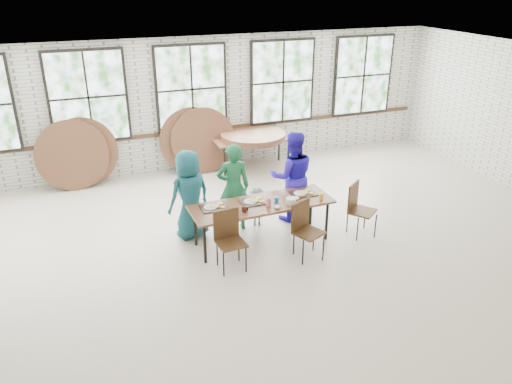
% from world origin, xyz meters
% --- Properties ---
extents(room, '(12.00, 12.00, 12.00)m').
position_xyz_m(room, '(0.00, 4.44, 1.83)').
color(room, beige).
rests_on(room, ground).
extents(dining_table, '(2.42, 0.86, 0.74)m').
position_xyz_m(dining_table, '(0.17, 0.59, 0.69)').
color(dining_table, brown).
rests_on(dining_table, ground).
extents(chair_near_left, '(0.45, 0.44, 0.95)m').
position_xyz_m(chair_near_left, '(-0.58, 0.07, 0.56)').
color(chair_near_left, '#442B16').
rests_on(chair_near_left, ground).
extents(chair_near_right, '(0.55, 0.54, 0.95)m').
position_xyz_m(chair_near_right, '(0.66, -0.06, 0.56)').
color(chair_near_right, '#442B16').
rests_on(chair_near_right, ground).
extents(chair_spare, '(0.58, 0.58, 0.95)m').
position_xyz_m(chair_spare, '(1.85, 0.30, 0.56)').
color(chair_spare, '#442B16').
rests_on(chair_spare, ground).
extents(adult_teal, '(0.89, 0.72, 1.58)m').
position_xyz_m(adult_teal, '(-0.89, 1.24, 0.79)').
color(adult_teal, '#1C556B').
rests_on(adult_teal, ground).
extents(adult_green, '(0.63, 0.46, 1.61)m').
position_xyz_m(adult_green, '(-0.11, 1.24, 0.80)').
color(adult_green, '#1A6139').
rests_on(adult_green, ground).
extents(toddler, '(0.53, 0.39, 0.73)m').
position_xyz_m(toddler, '(0.34, 1.24, 0.36)').
color(toddler, '#14273F').
rests_on(toddler, ground).
extents(adult_blue, '(0.95, 0.82, 1.70)m').
position_xyz_m(adult_blue, '(1.02, 1.24, 0.85)').
color(adult_blue, '#2B1BC1').
rests_on(adult_blue, ground).
extents(storage_table, '(1.81, 0.77, 0.74)m').
position_xyz_m(storage_table, '(1.26, 3.93, 0.69)').
color(storage_table, brown).
rests_on(storage_table, ground).
extents(tabletop_clutter, '(2.04, 0.60, 0.11)m').
position_xyz_m(tabletop_clutter, '(0.27, 0.56, 0.77)').
color(tabletop_clutter, black).
rests_on(tabletop_clutter, dining_table).
extents(round_tops_stacked, '(1.50, 1.50, 0.13)m').
position_xyz_m(round_tops_stacked, '(1.26, 3.93, 0.80)').
color(round_tops_stacked, brown).
rests_on(round_tops_stacked, storage_table).
extents(round_tops_leaning, '(4.34, 0.44, 1.49)m').
position_xyz_m(round_tops_leaning, '(-1.27, 4.24, 0.73)').
color(round_tops_leaning, brown).
rests_on(round_tops_leaning, ground).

